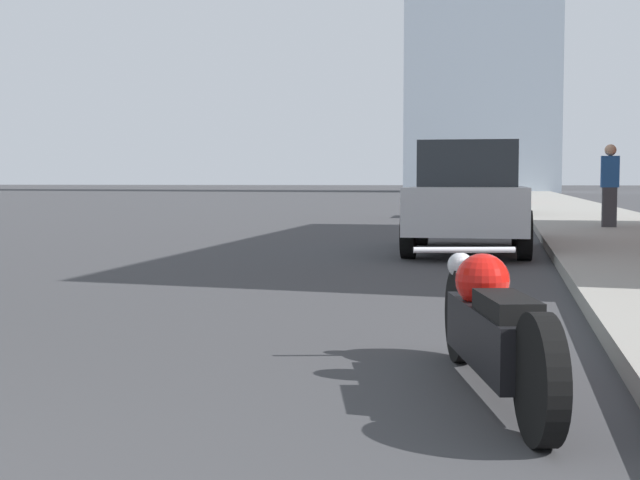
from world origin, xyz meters
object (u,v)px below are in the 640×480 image
parked_car_black (484,191)px  pedestrian (610,184)px  parked_car_silver (468,197)px  parked_car_red (493,188)px  motorcycle (491,327)px

parked_car_black → pedestrian: (2.75, -7.79, 0.25)m
parked_car_silver → parked_car_black: parked_car_silver is taller
pedestrian → parked_car_black: bearing=109.5°
parked_car_black → parked_car_red: bearing=87.0°
parked_car_red → pedestrian: bearing=-88.0°
pedestrian → parked_car_silver: bearing=-117.3°
motorcycle → pedestrian: bearing=67.9°
parked_car_silver → parked_car_black: size_ratio=0.99×
parked_car_black → parked_car_red: (0.09, 12.98, -0.01)m
parked_car_red → motorcycle: bearing=-94.6°
motorcycle → parked_car_black: bearing=77.8°
parked_car_red → parked_car_silver: bearing=-95.4°
parked_car_silver → parked_car_red: 26.03m
parked_car_silver → pedestrian: pedestrian is taller
parked_car_black → parked_car_silver: bearing=-92.4°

